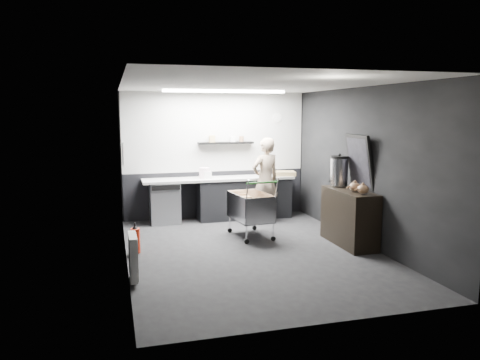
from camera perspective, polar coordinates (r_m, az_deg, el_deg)
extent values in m
plane|color=black|center=(7.78, 1.45, -8.70)|extent=(5.50, 5.50, 0.00)
plane|color=beige|center=(7.45, 1.53, 11.57)|extent=(5.50, 5.50, 0.00)
plane|color=black|center=(10.15, -3.01, 3.05)|extent=(5.50, 0.00, 5.50)
plane|color=black|center=(4.96, 10.72, -2.58)|extent=(5.50, 0.00, 5.50)
plane|color=black|center=(7.18, -13.97, 0.66)|extent=(0.00, 5.50, 5.50)
plane|color=black|center=(8.30, 14.83, 1.62)|extent=(0.00, 5.50, 5.50)
cube|color=#B1B1AD|center=(10.09, -3.01, 5.87)|extent=(3.95, 0.02, 1.70)
cube|color=black|center=(10.24, -2.95, -1.70)|extent=(3.95, 0.02, 1.00)
cube|color=black|center=(10.04, -1.75, 4.55)|extent=(1.20, 0.22, 0.04)
cylinder|color=silver|center=(10.47, 4.56, 7.59)|extent=(0.20, 0.03, 0.20)
cube|color=white|center=(8.46, -14.11, 3.13)|extent=(0.02, 0.30, 0.40)
cube|color=red|center=(8.45, -14.09, 3.60)|extent=(0.02, 0.22, 0.10)
cube|color=silver|center=(6.52, -12.91, -9.09)|extent=(0.10, 0.50, 0.60)
cube|color=white|center=(9.24, -1.86, 10.74)|extent=(2.40, 0.20, 0.04)
cube|color=black|center=(10.09, 0.48, -2.27)|extent=(2.00, 0.56, 0.85)
cube|color=#B5B5B0|center=(9.88, -2.58, 0.14)|extent=(3.20, 0.60, 0.05)
cube|color=#9EA0A5|center=(9.77, -9.16, -2.72)|extent=(0.60, 0.58, 0.85)
cube|color=black|center=(9.42, -9.01, -0.94)|extent=(0.56, 0.02, 0.10)
imported|color=#C2B199|center=(9.69, 3.12, 0.00)|extent=(0.73, 0.59, 1.76)
cube|color=silver|center=(8.59, 1.33, -4.76)|extent=(0.69, 0.98, 0.02)
cube|color=silver|center=(8.47, -0.53, -3.34)|extent=(0.12, 0.91, 0.49)
cube|color=silver|center=(8.63, 3.16, -3.14)|extent=(0.12, 0.91, 0.49)
cube|color=silver|center=(8.13, 2.24, -3.85)|extent=(0.59, 0.09, 0.49)
cube|color=silver|center=(8.97, 0.51, -2.69)|extent=(0.59, 0.09, 0.49)
cylinder|color=silver|center=(8.17, 0.43, -6.53)|extent=(0.02, 0.02, 0.32)
cylinder|color=silver|center=(8.32, 3.86, -6.28)|extent=(0.02, 0.02, 0.32)
cylinder|color=silver|center=(8.95, -1.03, -5.21)|extent=(0.02, 0.02, 0.32)
cylinder|color=silver|center=(9.09, 2.12, -5.01)|extent=(0.02, 0.02, 0.32)
cylinder|color=#258223|center=(7.98, 2.39, -0.34)|extent=(0.59, 0.10, 0.03)
cube|color=olive|center=(8.61, 0.30, -3.25)|extent=(0.29, 0.35, 0.41)
cube|color=olive|center=(8.48, 2.56, -3.60)|extent=(0.27, 0.33, 0.37)
cylinder|color=black|center=(8.21, 0.43, -7.48)|extent=(0.09, 0.04, 0.09)
cylinder|color=black|center=(8.99, -1.02, -6.08)|extent=(0.09, 0.04, 0.09)
cylinder|color=black|center=(8.36, 3.85, -7.21)|extent=(0.09, 0.04, 0.09)
cylinder|color=black|center=(9.12, 2.11, -5.87)|extent=(0.09, 0.04, 0.09)
cube|color=black|center=(8.29, 13.16, -4.46)|extent=(0.48, 1.27, 0.95)
cylinder|color=silver|center=(8.53, 11.98, 0.98)|extent=(0.32, 0.32, 0.49)
cylinder|color=black|center=(8.51, 12.03, 2.74)|extent=(0.32, 0.32, 0.04)
sphere|color=black|center=(8.50, 12.04, 3.02)|extent=(0.05, 0.05, 0.05)
ellipsoid|color=brown|center=(8.05, 13.83, -0.80)|extent=(0.19, 0.19, 0.15)
ellipsoid|color=brown|center=(7.83, 14.76, -1.10)|extent=(0.19, 0.19, 0.15)
cube|color=black|center=(8.28, 14.41, 2.15)|extent=(0.21, 0.74, 0.94)
cube|color=black|center=(8.27, 14.26, 2.15)|extent=(0.15, 0.63, 0.81)
cylinder|color=red|center=(7.75, -12.63, -7.23)|extent=(0.15, 0.15, 0.40)
cone|color=black|center=(7.70, -12.68, -5.62)|extent=(0.10, 0.10, 0.06)
cylinder|color=black|center=(7.69, -12.69, -5.33)|extent=(0.03, 0.03, 0.06)
cube|color=#9B8453|center=(10.24, 5.41, 0.80)|extent=(0.52, 0.43, 0.09)
cylinder|color=white|center=(9.80, -4.34, 0.86)|extent=(0.22, 0.22, 0.22)
cube|color=silver|center=(9.77, -4.06, 0.62)|extent=(0.19, 0.16, 0.15)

